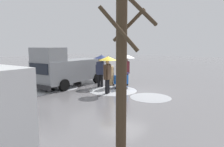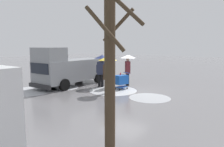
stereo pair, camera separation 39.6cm
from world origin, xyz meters
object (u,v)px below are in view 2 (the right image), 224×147
cargo_van_parked_right (69,68)px  pedestrian_black_side (128,62)px  hand_dolly_boxes (110,76)px  shopping_cart_vendor (121,80)px  pedestrian_pink_side (107,66)px  bare_tree_near (110,70)px  pedestrian_white_side (102,63)px

cargo_van_parked_right → pedestrian_black_side: (-3.32, -2.20, 0.41)m
cargo_van_parked_right → hand_dolly_boxes: bearing=-164.5°
shopping_cart_vendor → hand_dolly_boxes: bearing=11.1°
pedestrian_pink_side → cargo_van_parked_right: bearing=-8.2°
hand_dolly_boxes → bare_tree_near: size_ratio=0.35×
pedestrian_white_side → bare_tree_near: 8.93m
cargo_van_parked_right → hand_dolly_boxes: (-2.85, -0.79, -0.41)m
pedestrian_white_side → bare_tree_near: bearing=128.1°
cargo_van_parked_right → pedestrian_white_side: 2.31m
pedestrian_pink_side → bare_tree_near: bearing=125.8°
shopping_cart_vendor → bare_tree_near: bearing=119.5°
cargo_van_parked_right → pedestrian_white_side: cargo_van_parked_right is taller
pedestrian_black_side → pedestrian_pink_side: bearing=94.3°
bare_tree_near → pedestrian_black_side: bearing=-62.9°
cargo_van_parked_right → pedestrian_black_side: size_ratio=2.51×
pedestrian_pink_side → pedestrian_black_side: 2.72m
shopping_cart_vendor → pedestrian_black_side: size_ratio=0.49×
pedestrian_black_side → bare_tree_near: (-4.29, 8.37, 0.57)m
shopping_cart_vendor → bare_tree_near: (-4.03, 7.10, 1.59)m
shopping_cart_vendor → bare_tree_near: size_ratio=0.25×
pedestrian_pink_side → pedestrian_black_side: size_ratio=1.00×
shopping_cart_vendor → pedestrian_white_side: size_ratio=0.49×
hand_dolly_boxes → pedestrian_black_side: pedestrian_black_side is taller
cargo_van_parked_right → bare_tree_near: size_ratio=1.31×
pedestrian_white_side → bare_tree_near: bare_tree_near is taller
pedestrian_black_side → bare_tree_near: bare_tree_near is taller
pedestrian_white_side → bare_tree_near: size_ratio=0.52×
bare_tree_near → hand_dolly_boxes: bearing=-55.6°
shopping_cart_vendor → pedestrian_pink_side: pedestrian_pink_side is taller
pedestrian_pink_side → pedestrian_white_side: (1.41, -1.35, 0.00)m
shopping_cart_vendor → pedestrian_white_side: pedestrian_white_side is taller
pedestrian_black_side → pedestrian_white_side: 1.82m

